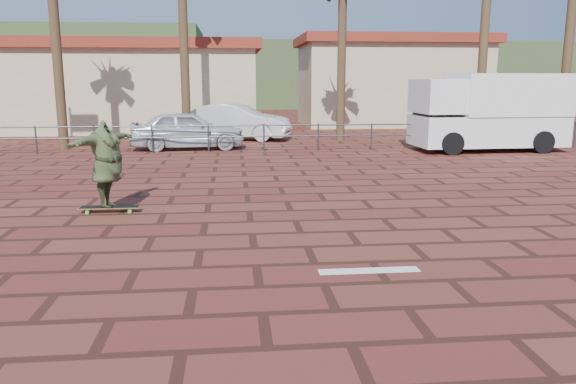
{
  "coord_description": "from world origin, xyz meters",
  "views": [
    {
      "loc": [
        -1.13,
        -8.4,
        2.58
      ],
      "look_at": [
        -0.26,
        0.43,
        0.8
      ],
      "focal_mm": 35.0,
      "sensor_mm": 36.0,
      "label": 1
    }
  ],
  "objects_px": {
    "car_silver": "(188,130)",
    "skateboarder": "(107,164)",
    "campervan": "(489,111)",
    "longboard": "(110,208)",
    "car_white": "(235,122)"
  },
  "relations": [
    {
      "from": "skateboarder",
      "to": "campervan",
      "type": "distance_m",
      "value": 14.76
    },
    {
      "from": "longboard",
      "to": "skateboarder",
      "type": "relative_size",
      "value": 0.57
    },
    {
      "from": "campervan",
      "to": "car_silver",
      "type": "xyz_separation_m",
      "value": [
        -11.07,
        1.5,
        -0.75
      ]
    },
    {
      "from": "skateboarder",
      "to": "longboard",
      "type": "bearing_deg",
      "value": -113.77
    },
    {
      "from": "longboard",
      "to": "campervan",
      "type": "bearing_deg",
      "value": 37.25
    },
    {
      "from": "campervan",
      "to": "car_silver",
      "type": "height_order",
      "value": "campervan"
    },
    {
      "from": "longboard",
      "to": "car_white",
      "type": "relative_size",
      "value": 0.25
    },
    {
      "from": "car_silver",
      "to": "car_white",
      "type": "distance_m",
      "value": 3.71
    },
    {
      "from": "car_silver",
      "to": "skateboarder",
      "type": "bearing_deg",
      "value": 172.08
    },
    {
      "from": "campervan",
      "to": "car_white",
      "type": "distance_m",
      "value": 10.42
    },
    {
      "from": "car_white",
      "to": "skateboarder",
      "type": "bearing_deg",
      "value": -174.61
    },
    {
      "from": "skateboarder",
      "to": "campervan",
      "type": "xyz_separation_m",
      "value": [
        11.84,
        8.81,
        0.5
      ]
    },
    {
      "from": "skateboarder",
      "to": "campervan",
      "type": "relative_size",
      "value": 0.38
    },
    {
      "from": "car_white",
      "to": "car_silver",
      "type": "bearing_deg",
      "value": 166.99
    },
    {
      "from": "longboard",
      "to": "car_white",
      "type": "bearing_deg",
      "value": 79.81
    }
  ]
}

